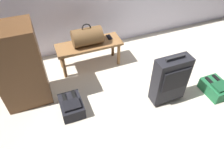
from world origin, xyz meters
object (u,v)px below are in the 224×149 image
bench (89,47)px  backpack_green (216,88)px  duffel_bag_brown (87,36)px  cell_phone (109,37)px  backpack_dark (72,106)px  side_cabinet (19,67)px  suitcase_upright_charcoal (170,80)px

bench → backpack_green: (1.46, -1.23, -0.26)m
duffel_bag_brown → cell_phone: bearing=8.4°
duffel_bag_brown → backpack_dark: 1.04m
side_cabinet → duffel_bag_brown: bearing=20.8°
bench → cell_phone: cell_phone is taller
cell_phone → suitcase_upright_charcoal: suitcase_upright_charcoal is taller
backpack_green → side_cabinet: (-2.44, 0.86, 0.46)m
backpack_dark → side_cabinet: (-0.49, 0.44, 0.46)m
suitcase_upright_charcoal → side_cabinet: size_ratio=0.67×
bench → duffel_bag_brown: bearing=-180.0°
bench → backpack_dark: bench is taller
cell_phone → side_cabinet: size_ratio=0.13×
bench → backpack_dark: 0.98m
cell_phone → backpack_green: (1.11, -1.28, -0.33)m
backpack_green → side_cabinet: 2.63m
duffel_bag_brown → side_cabinet: bearing=-159.2°
suitcase_upright_charcoal → cell_phone: bearing=109.1°
backpack_green → duffel_bag_brown: bearing=140.3°
suitcase_upright_charcoal → backpack_dark: bearing=167.4°
bench → side_cabinet: size_ratio=0.91×
duffel_bag_brown → suitcase_upright_charcoal: (0.76, -1.08, -0.17)m
cell_phone → backpack_green: bearing=-49.0°
duffel_bag_brown → suitcase_upright_charcoal: bearing=-54.9°
backpack_dark → suitcase_upright_charcoal: bearing=-12.6°
backpack_green → backpack_dark: same height
side_cabinet → cell_phone: bearing=17.5°
cell_phone → duffel_bag_brown: bearing=-171.6°
bench → side_cabinet: 1.07m
bench → side_cabinet: bearing=-159.6°
backpack_dark → backpack_green: bearing=-12.1°
backpack_dark → side_cabinet: side_cabinet is taller
suitcase_upright_charcoal → backpack_green: bearing=-11.4°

